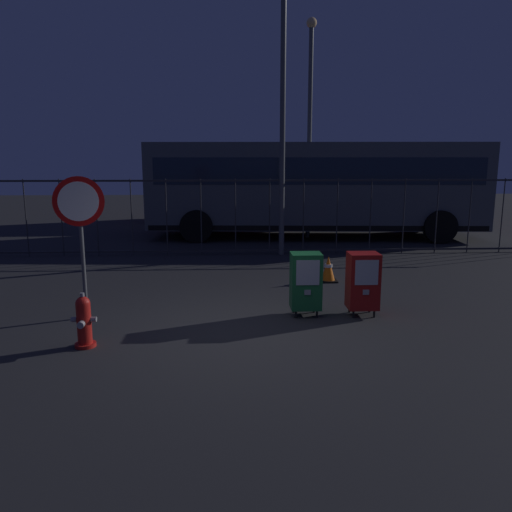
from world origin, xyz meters
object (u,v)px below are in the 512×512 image
(street_light_near_left, at_px, (310,113))
(street_light_near_right, at_px, (283,103))
(bus_near, at_px, (315,184))
(fire_hydrant, at_px, (84,322))
(newspaper_box_primary, at_px, (363,281))
(newspaper_box_secondary, at_px, (306,281))
(traffic_cone, at_px, (328,269))
(bus_far, at_px, (282,179))
(stop_sign, at_px, (80,218))

(street_light_near_left, height_order, street_light_near_right, street_light_near_left)
(bus_near, height_order, street_light_near_left, street_light_near_left)
(bus_near, xyz_separation_m, street_light_near_left, (-0.21, -0.06, 2.21))
(street_light_near_right, bearing_deg, bus_near, 66.05)
(fire_hydrant, xyz_separation_m, newspaper_box_primary, (4.07, 1.20, 0.22))
(newspaper_box_secondary, distance_m, traffic_cone, 2.43)
(newspaper_box_primary, height_order, street_light_near_right, street_light_near_right)
(bus_near, distance_m, bus_far, 4.64)
(newspaper_box_secondary, height_order, street_light_near_right, street_light_near_right)
(stop_sign, bearing_deg, street_light_near_right, 55.51)
(fire_hydrant, bearing_deg, street_light_near_left, 65.02)
(traffic_cone, relative_size, street_light_near_left, 0.08)
(traffic_cone, distance_m, bus_near, 6.31)
(newspaper_box_secondary, distance_m, bus_near, 8.58)
(newspaper_box_primary, bearing_deg, street_light_near_right, 98.27)
(newspaper_box_primary, xyz_separation_m, street_light_near_right, (-0.78, 5.34, 3.33))
(newspaper_box_secondary, bearing_deg, traffic_cone, 70.34)
(stop_sign, height_order, bus_far, bus_far)
(traffic_cone, relative_size, bus_near, 0.05)
(stop_sign, distance_m, bus_far, 13.68)
(stop_sign, relative_size, bus_near, 0.21)
(bus_near, bearing_deg, bus_far, 101.23)
(stop_sign, relative_size, bus_far, 0.21)
(stop_sign, xyz_separation_m, traffic_cone, (4.30, 2.25, -1.34))
(newspaper_box_secondary, relative_size, street_light_near_left, 0.15)
(stop_sign, height_order, traffic_cone, stop_sign)
(newspaper_box_primary, relative_size, street_light_near_left, 0.15)
(stop_sign, relative_size, street_light_near_left, 0.33)
(stop_sign, xyz_separation_m, bus_near, (4.99, 8.35, 0.11))
(newspaper_box_primary, xyz_separation_m, street_light_near_left, (0.38, 8.35, 3.34))
(newspaper_box_secondary, relative_size, bus_near, 0.10)
(fire_hydrant, distance_m, bus_far, 14.84)
(newspaper_box_primary, bearing_deg, bus_far, 90.06)
(traffic_cone, height_order, bus_near, bus_near)
(bus_near, relative_size, bus_far, 1.01)
(newspaper_box_secondary, bearing_deg, street_light_near_right, 88.50)
(bus_far, bearing_deg, traffic_cone, -91.75)
(traffic_cone, height_order, street_light_near_right, street_light_near_right)
(fire_hydrant, xyz_separation_m, street_light_near_right, (3.29, 6.54, 3.55))
(stop_sign, relative_size, street_light_near_right, 0.33)
(newspaper_box_primary, xyz_separation_m, bus_far, (-0.01, 13.01, 1.14))
(newspaper_box_primary, bearing_deg, fire_hydrant, -163.56)
(traffic_cone, xyz_separation_m, bus_far, (0.09, 10.71, 1.45))
(stop_sign, height_order, bus_near, bus_near)
(fire_hydrant, height_order, stop_sign, stop_sign)
(fire_hydrant, relative_size, street_light_near_right, 0.11)
(newspaper_box_primary, height_order, traffic_cone, newspaper_box_primary)
(newspaper_box_secondary, relative_size, bus_far, 0.10)
(bus_far, bearing_deg, bus_near, -83.81)
(newspaper_box_primary, relative_size, bus_far, 0.10)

